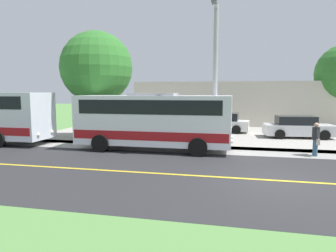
# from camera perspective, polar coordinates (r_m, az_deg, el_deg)

# --- Properties ---
(ground_plane) EXTENTS (120.00, 120.00, 0.00)m
(ground_plane) POSITION_cam_1_polar(r_m,az_deg,el_deg) (11.20, 19.08, -9.69)
(ground_plane) COLOR #548442
(road_surface) EXTENTS (8.00, 100.00, 0.01)m
(road_surface) POSITION_cam_1_polar(r_m,az_deg,el_deg) (11.20, 19.08, -9.67)
(road_surface) COLOR #28282B
(road_surface) RESTS_ON ground
(sidewalk) EXTENTS (2.40, 100.00, 0.01)m
(sidewalk) POSITION_cam_1_polar(r_m,az_deg,el_deg) (16.24, 16.98, -4.63)
(sidewalk) COLOR gray
(sidewalk) RESTS_ON ground
(parking_lot_surface) EXTENTS (14.00, 36.00, 0.01)m
(parking_lot_surface) POSITION_cam_1_polar(r_m,az_deg,el_deg) (23.69, 22.87, -1.43)
(parking_lot_surface) COLOR #9E9991
(parking_lot_surface) RESTS_ON ground
(road_centre_line) EXTENTS (0.16, 100.00, 0.00)m
(road_centre_line) POSITION_cam_1_polar(r_m,az_deg,el_deg) (11.20, 19.08, -9.64)
(road_centre_line) COLOR gold
(road_centre_line) RESTS_ON ground
(shuttle_bus_front) EXTENTS (2.66, 8.10, 2.97)m
(shuttle_bus_front) POSITION_cam_1_polar(r_m,az_deg,el_deg) (15.81, -2.73, 1.34)
(shuttle_bus_front) COLOR white
(shuttle_bus_front) RESTS_ON ground
(pedestrian_with_bags) EXTENTS (0.72, 0.34, 1.59)m
(pedestrian_with_bags) POSITION_cam_1_polar(r_m,az_deg,el_deg) (16.01, 26.10, -2.09)
(pedestrian_with_bags) COLOR #335972
(pedestrian_with_bags) RESTS_ON ground
(street_light_pole) EXTENTS (1.97, 0.24, 7.33)m
(street_light_pole) POSITION_cam_1_polar(r_m,az_deg,el_deg) (15.63, 8.88, 10.14)
(street_light_pole) COLOR #9E9EA3
(street_light_pole) RESTS_ON ground
(parked_car_near) EXTENTS (2.32, 4.54, 1.45)m
(parked_car_near) POSITION_cam_1_polar(r_m,az_deg,el_deg) (23.45, 9.77, 0.60)
(parked_car_near) COLOR white
(parked_car_near) RESTS_ON ground
(parked_car_far) EXTENTS (2.26, 4.52, 1.45)m
(parked_car_far) POSITION_cam_1_polar(r_m,az_deg,el_deg) (21.93, 23.25, -0.24)
(parked_car_far) COLOR silver
(parked_car_far) RESTS_ON ground
(tree_curbside) EXTENTS (4.56, 4.56, 6.87)m
(tree_curbside) POSITION_cam_1_polar(r_m,az_deg,el_deg) (20.11, -13.31, 10.66)
(tree_curbside) COLOR #4C3826
(tree_curbside) RESTS_ON ground
(commercial_building) EXTENTS (10.00, 17.43, 3.96)m
(commercial_building) POSITION_cam_1_polar(r_m,az_deg,el_deg) (32.12, 11.53, 4.43)
(commercial_building) COLOR beige
(commercial_building) RESTS_ON ground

